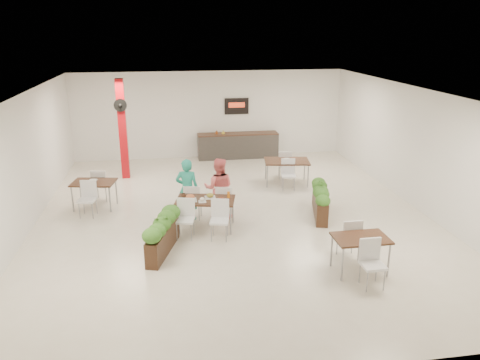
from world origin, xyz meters
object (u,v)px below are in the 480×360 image
Objects in this scene: main_table at (205,204)px; side_table_a at (94,186)px; red_column at (123,128)px; diner_woman at (219,188)px; planter_right at (320,197)px; side_table_c at (361,244)px; diner_man at (187,189)px; service_counter at (238,145)px; planter_left at (162,232)px; side_table_b at (287,164)px.

main_table is 3.38m from side_table_a.
main_table is at bearing -63.73° from red_column.
planter_right is at bearing -173.11° from diner_woman.
main_table is 3.88m from side_table_c.
diner_woman is (0.80, 0.00, -0.01)m from diner_man.
planter_right is at bearing -78.16° from service_counter.
service_counter is 1.62× the size of main_table.
side_table_c is (2.86, -2.62, -0.02)m from main_table.
diner_woman is at bearing -103.61° from service_counter.
service_counter is 8.00m from planter_left.
service_counter is at bearing 116.22° from side_table_b.
planter_left is at bearing 64.12° from diner_woman.
diner_man is at bearing -134.41° from side_table_b.
service_counter is 1.67× the size of planter_right.
side_table_b is (-0.22, 2.67, 0.15)m from planter_right.
red_column is 8.79m from side_table_c.
main_table is at bearing 137.01° from side_table_c.
side_table_c is at bearing -20.79° from planter_left.
side_table_a is 1.00× the size of side_table_b.
red_column reaches higher than side_table_b.
main_table reaches higher than planter_left.
diner_woman reaches higher than side_table_b.
main_table is 1.11× the size of side_table_b.
planter_left is (-0.64, -1.80, -0.31)m from diner_man.
red_column is 1.07× the size of service_counter.
side_table_c is (-0.17, -3.01, 0.12)m from planter_right.
side_table_c is at bearing -83.17° from service_counter.
planter_right is at bearing -171.75° from diner_man.
diner_woman is (0.41, 0.65, 0.15)m from main_table.
side_table_a is (-2.84, 1.83, -0.01)m from main_table.
service_counter is at bearing 25.00° from red_column.
side_table_b is at bearing 94.62° from planter_right.
side_table_a is (-1.81, 2.98, 0.13)m from planter_left.
red_column is 6.76m from planter_right.
red_column reaches higher than diner_woman.
side_table_b is (2.41, 2.40, -0.15)m from diner_woman.
service_counter is at bearing -90.86° from diner_woman.
side_table_a is (-5.88, 1.44, 0.13)m from planter_right.
diner_man reaches higher than main_table.
red_column is 1.79× the size of planter_right.
main_table is at bearing -22.52° from side_table_a.
diner_man is at bearing 120.83° from main_table.
diner_man is 4.62m from side_table_c.
planter_left is at bearing 158.74° from side_table_c.
planter_right reaches higher than side_table_b.
main_table is at bearing -123.94° from side_table_b.
service_counter is 6.59m from main_table.
planter_right is 3.02m from side_table_c.
planter_right is (4.06, 1.53, -0.00)m from planter_left.
side_table_a is at bearing 121.35° from planter_left.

